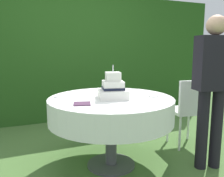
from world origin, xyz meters
The scene contains 10 objects.
ground_plane centered at (0.00, 0.00, 0.00)m, with size 20.00×20.00×0.00m, color #476B33.
foliage_hedge centered at (0.00, 2.15, 1.11)m, with size 5.87×0.59×2.22m, color #234C19.
cake_table centered at (0.00, 0.00, 0.63)m, with size 1.32×1.32×0.76m.
wedding_cake centered at (0.01, -0.03, 0.86)m, with size 0.36×0.36×0.35m.
serving_plate_near centered at (-0.49, 0.22, 0.77)m, with size 0.12×0.12×0.01m, color white.
serving_plate_far centered at (0.44, -0.13, 0.77)m, with size 0.11×0.11×0.01m, color white.
serving_plate_left centered at (0.40, 0.31, 0.77)m, with size 0.15×0.15×0.01m, color white.
napkin_stack centered at (-0.37, -0.18, 0.77)m, with size 0.16×0.16×0.01m, color #4C2D47.
garden_chair centered at (1.11, 0.08, 0.54)m, with size 0.45×0.45×0.89m.
standing_person centered at (0.95, -0.44, 0.93)m, with size 0.40×0.28×1.60m.
Camera 1 is at (-0.95, -2.30, 1.27)m, focal length 38.61 mm.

